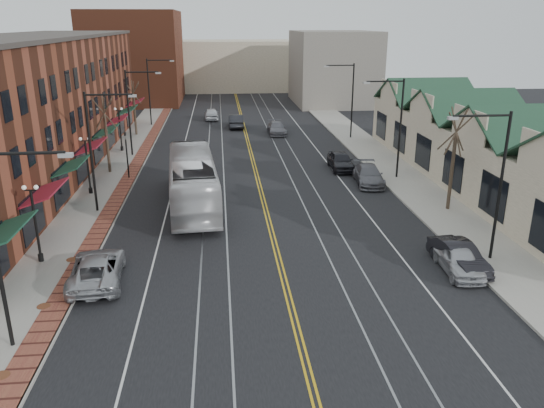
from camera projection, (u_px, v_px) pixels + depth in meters
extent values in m
plane|color=black|center=(298.00, 332.00, 22.28)|extent=(160.00, 160.00, 0.00)
cube|color=gray|center=(102.00, 194.00, 39.95)|extent=(4.00, 120.00, 0.15)
cube|color=gray|center=(410.00, 185.00, 42.19)|extent=(4.00, 120.00, 0.15)
cube|color=brown|center=(26.00, 109.00, 44.11)|extent=(10.00, 50.00, 11.00)
cube|color=#B5A98B|center=(486.00, 156.00, 42.02)|extent=(8.00, 36.00, 4.60)
cube|color=brown|center=(136.00, 57.00, 84.35)|extent=(14.00, 18.00, 14.00)
cube|color=#B5A98B|center=(234.00, 65.00, 100.77)|extent=(22.00, 14.00, 9.00)
cube|color=slate|center=(333.00, 68.00, 83.03)|extent=(12.00, 16.00, 11.00)
cylinder|color=black|center=(22.00, 153.00, 18.75)|extent=(3.00, 0.12, 0.12)
cube|color=#999999|center=(66.00, 155.00, 18.93)|extent=(0.50, 0.25, 0.15)
cylinder|color=black|center=(91.00, 153.00, 34.90)|extent=(0.16, 0.16, 8.00)
cylinder|color=black|center=(108.00, 95.00, 33.80)|extent=(3.00, 0.12, 0.12)
cube|color=#999999|center=(132.00, 96.00, 33.98)|extent=(0.50, 0.25, 0.15)
cylinder|color=black|center=(129.00, 114.00, 49.95)|extent=(0.16, 0.16, 8.00)
cylinder|color=black|center=(142.00, 72.00, 48.85)|extent=(3.00, 0.12, 0.12)
cube|color=#999999|center=(158.00, 73.00, 49.03)|extent=(0.50, 0.25, 0.15)
cylinder|color=black|center=(149.00, 92.00, 65.00)|extent=(0.16, 0.16, 8.00)
cylinder|color=black|center=(159.00, 60.00, 63.90)|extent=(3.00, 0.12, 0.12)
cube|color=#999999|center=(172.00, 61.00, 64.08)|extent=(0.50, 0.25, 0.15)
cylinder|color=black|center=(500.00, 188.00, 27.64)|extent=(0.16, 0.16, 8.00)
cylinder|color=black|center=(482.00, 116.00, 26.26)|extent=(3.00, 0.12, 0.12)
cube|color=#999999|center=(453.00, 118.00, 26.16)|extent=(0.50, 0.25, 0.15)
cylinder|color=black|center=(400.00, 129.00, 42.69)|extent=(0.16, 0.16, 8.00)
cylinder|color=black|center=(385.00, 81.00, 41.31)|extent=(3.00, 0.12, 0.12)
cube|color=#999999|center=(366.00, 83.00, 41.21)|extent=(0.50, 0.25, 0.15)
cylinder|color=black|center=(352.00, 101.00, 57.74)|extent=(0.16, 0.16, 8.00)
cylinder|color=black|center=(340.00, 65.00, 56.36)|extent=(3.00, 0.12, 0.12)
cube|color=#999999|center=(326.00, 66.00, 56.26)|extent=(0.50, 0.25, 0.15)
cylinder|color=black|center=(41.00, 257.00, 28.50)|extent=(0.28, 0.28, 0.40)
cylinder|color=black|center=(36.00, 226.00, 27.91)|extent=(0.14, 0.14, 4.00)
cube|color=black|center=(30.00, 190.00, 27.26)|extent=(0.60, 0.06, 0.06)
sphere|color=white|center=(24.00, 188.00, 27.18)|extent=(0.24, 0.24, 0.24)
sphere|color=white|center=(36.00, 187.00, 27.24)|extent=(0.24, 0.24, 0.24)
cylinder|color=black|center=(91.00, 191.00, 39.79)|extent=(0.28, 0.28, 0.40)
cylinder|color=black|center=(88.00, 167.00, 39.20)|extent=(0.14, 0.14, 4.00)
cube|color=black|center=(85.00, 141.00, 38.55)|extent=(0.60, 0.06, 0.06)
sphere|color=white|center=(80.00, 139.00, 38.47)|extent=(0.24, 0.24, 0.24)
sphere|color=white|center=(89.00, 139.00, 38.52)|extent=(0.24, 0.24, 0.24)
cylinder|color=black|center=(122.00, 148.00, 52.95)|extent=(0.28, 0.28, 0.40)
cylinder|color=black|center=(120.00, 131.00, 52.37)|extent=(0.14, 0.14, 4.00)
cube|color=black|center=(118.00, 110.00, 51.71)|extent=(0.60, 0.06, 0.06)
sphere|color=white|center=(115.00, 109.00, 51.64)|extent=(0.24, 0.24, 0.24)
sphere|color=white|center=(121.00, 109.00, 51.69)|extent=(0.24, 0.24, 0.24)
cylinder|color=#382B21|center=(107.00, 144.00, 44.72)|extent=(0.24, 0.24, 4.90)
cylinder|color=#382B21|center=(104.00, 113.00, 43.89)|extent=(0.58, 1.37, 2.90)
cylinder|color=#382B21|center=(104.00, 113.00, 43.89)|extent=(1.60, 0.66, 2.78)
cylinder|color=#382B21|center=(104.00, 113.00, 43.89)|extent=(0.53, 1.23, 2.96)
cylinder|color=#382B21|center=(104.00, 113.00, 43.89)|extent=(1.69, 1.03, 2.64)
cylinder|color=#382B21|center=(104.00, 113.00, 43.89)|extent=(1.78, 1.29, 2.48)
cylinder|color=#382B21|center=(135.00, 114.00, 59.83)|extent=(0.24, 0.24, 4.55)
cylinder|color=#382B21|center=(133.00, 93.00, 59.06)|extent=(0.55, 1.28, 2.69)
cylinder|color=#382B21|center=(133.00, 93.00, 59.06)|extent=(1.49, 0.62, 2.58)
cylinder|color=#382B21|center=(133.00, 93.00, 59.06)|extent=(0.50, 1.15, 2.75)
cylinder|color=#382B21|center=(133.00, 93.00, 59.06)|extent=(1.57, 0.97, 2.45)
cylinder|color=#382B21|center=(133.00, 93.00, 59.06)|extent=(1.66, 1.20, 2.30)
cylinder|color=#382B21|center=(452.00, 172.00, 35.71)|extent=(0.24, 0.24, 5.25)
cylinder|color=#382B21|center=(456.00, 132.00, 34.82)|extent=(0.61, 1.46, 3.10)
cylinder|color=#382B21|center=(456.00, 132.00, 34.82)|extent=(1.70, 0.70, 2.97)
cylinder|color=#382B21|center=(456.00, 132.00, 34.82)|extent=(0.56, 1.31, 3.17)
cylinder|color=#382B21|center=(456.00, 132.00, 34.82)|extent=(1.80, 1.10, 2.82)
cylinder|color=#382B21|center=(456.00, 132.00, 34.82)|extent=(1.90, 1.37, 2.65)
cylinder|color=#592D19|center=(2.00, 375.00, 19.30)|extent=(0.60, 0.60, 0.02)
cylinder|color=#592D19|center=(44.00, 306.00, 24.01)|extent=(0.60, 0.60, 0.02)
cylinder|color=#592D19|center=(72.00, 259.00, 28.71)|extent=(0.60, 0.60, 0.02)
cylinder|color=black|center=(127.00, 159.00, 43.30)|extent=(0.12, 0.12, 3.20)
imported|color=black|center=(125.00, 138.00, 42.73)|extent=(0.18, 0.15, 0.90)
imported|color=silver|center=(193.00, 181.00, 37.08)|extent=(4.06, 13.24, 3.63)
imported|color=#A8A9AF|center=(97.00, 269.00, 26.35)|extent=(2.88, 5.49, 1.47)
imported|color=#B1B2B9|center=(458.00, 259.00, 27.42)|extent=(1.97, 4.32, 1.44)
imported|color=black|center=(459.00, 256.00, 27.80)|extent=(1.96, 4.49, 1.44)
imported|color=slate|center=(368.00, 175.00, 42.40)|extent=(2.52, 5.23, 1.47)
imported|color=#232228|center=(341.00, 161.00, 46.53)|extent=(1.94, 4.68, 1.58)
imported|color=black|center=(236.00, 121.00, 64.95)|extent=(1.77, 4.93, 1.62)
imported|color=slate|center=(277.00, 128.00, 61.28)|extent=(2.01, 4.80, 1.38)
imported|color=silver|center=(211.00, 114.00, 70.25)|extent=(1.97, 4.62, 1.55)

